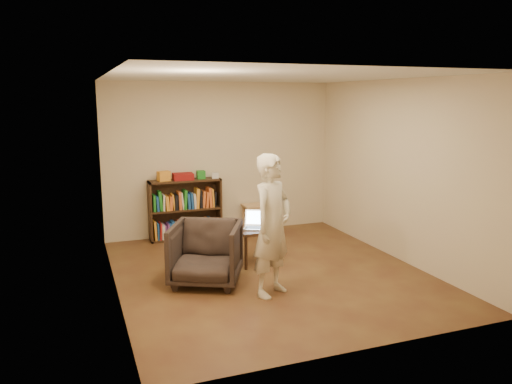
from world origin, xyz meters
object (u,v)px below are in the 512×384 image
object	(u,v)px
side_table	(255,234)
laptop	(256,224)
person	(272,225)
bookshelf	(185,212)
stool	(253,210)
armchair	(206,253)

from	to	relation	value
side_table	laptop	world-z (taller)	laptop
side_table	laptop	xyz separation A→B (m)	(0.03, 0.06, 0.14)
laptop	person	bearing A→B (deg)	-75.89
bookshelf	stool	world-z (taller)	bookshelf
armchair	side_table	size ratio (longest dim) A/B	1.70
bookshelf	person	bearing A→B (deg)	-80.96
person	bookshelf	bearing A→B (deg)	65.60
armchair	side_table	xyz separation A→B (m)	(0.86, 0.51, 0.03)
bookshelf	laptop	bearing A→B (deg)	-66.84
bookshelf	person	distance (m)	2.84
person	side_table	bearing A→B (deg)	46.34
armchair	laptop	size ratio (longest dim) A/B	1.91
bookshelf	laptop	size ratio (longest dim) A/B	2.65
armchair	laptop	xyz separation A→B (m)	(0.89, 0.57, 0.17)
bookshelf	side_table	distance (m)	1.76
side_table	laptop	size ratio (longest dim) A/B	1.12
laptop	armchair	bearing A→B (deg)	-122.17
side_table	person	distance (m)	1.23
side_table	person	size ratio (longest dim) A/B	0.30
side_table	laptop	distance (m)	0.15
stool	person	size ratio (longest dim) A/B	0.29
laptop	person	xyz separation A→B (m)	(-0.24, -1.19, 0.29)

